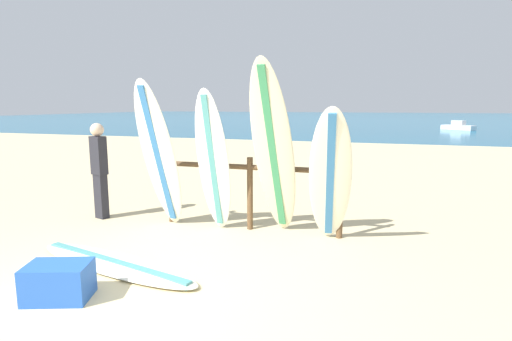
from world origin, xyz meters
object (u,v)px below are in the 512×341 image
object	(u,v)px
surfboard_leaning_far_left	(159,156)
surfboard_lying_on_sand	(114,263)
surfboard_leaning_center	(330,178)
small_boat_offshore	(458,127)
surfboard_leaning_center_left	(273,152)
cooler_box	(58,282)
surfboard_leaning_left	(213,162)
surfboard_rack	(250,183)
beachgoer_standing	(99,167)

from	to	relation	value
surfboard_leaning_far_left	surfboard_lying_on_sand	distance (m)	1.84
surfboard_lying_on_sand	surfboard_leaning_far_left	bearing A→B (deg)	98.75
surfboard_leaning_far_left	surfboard_lying_on_sand	size ratio (longest dim) A/B	0.87
surfboard_leaning_center	small_boat_offshore	world-z (taller)	surfboard_leaning_center
surfboard_leaning_far_left	surfboard_leaning_center_left	world-z (taller)	surfboard_leaning_center_left
surfboard_leaning_center	cooler_box	bearing A→B (deg)	-135.47
surfboard_leaning_far_left	surfboard_leaning_left	size ratio (longest dim) A/B	1.06
surfboard_rack	surfboard_lying_on_sand	size ratio (longest dim) A/B	1.08
surfboard_leaning_left	cooler_box	xyz separation A→B (m)	(-0.60, -2.41, -0.88)
surfboard_leaning_center	surfboard_lying_on_sand	bearing A→B (deg)	-148.46
surfboard_leaning_left	surfboard_leaning_center_left	bearing A→B (deg)	-0.37
surfboard_rack	surfboard_leaning_left	world-z (taller)	surfboard_leaning_left
surfboard_lying_on_sand	beachgoer_standing	distance (m)	2.42
beachgoer_standing	surfboard_lying_on_sand	bearing A→B (deg)	-48.37
cooler_box	surfboard_lying_on_sand	bearing A→B (deg)	70.85
surfboard_rack	surfboard_leaning_left	size ratio (longest dim) A/B	1.32
surfboard_leaning_center_left	small_boat_offshore	size ratio (longest dim) A/B	1.06
small_boat_offshore	beachgoer_standing	bearing A→B (deg)	-108.94
surfboard_leaning_left	beachgoer_standing	xyz separation A→B (m)	(-2.12, 0.14, -0.19)
surfboard_leaning_left	surfboard_leaning_center	distance (m)	1.73
surfboard_leaning_far_left	beachgoer_standing	bearing A→B (deg)	169.58
surfboard_lying_on_sand	cooler_box	size ratio (longest dim) A/B	4.32
surfboard_leaning_left	cooler_box	distance (m)	2.64
surfboard_lying_on_sand	beachgoer_standing	bearing A→B (deg)	131.63
surfboard_leaning_far_left	small_boat_offshore	size ratio (longest dim) A/B	0.96
surfboard_leaning_center_left	cooler_box	size ratio (longest dim) A/B	4.18
beachgoer_standing	surfboard_leaning_left	bearing A→B (deg)	-3.74
surfboard_leaning_left	cooler_box	world-z (taller)	surfboard_leaning_left
surfboard_lying_on_sand	small_boat_offshore	bearing A→B (deg)	74.72
surfboard_lying_on_sand	beachgoer_standing	xyz separation A→B (m)	(-1.51, 1.69, 0.84)
small_boat_offshore	surfboard_leaning_left	bearing A→B (deg)	-104.92
surfboard_leaning_far_left	beachgoer_standing	size ratio (longest dim) A/B	1.42
surfboard_lying_on_sand	surfboard_leaning_center_left	bearing A→B (deg)	45.39
surfboard_leaning_center_left	small_boat_offshore	bearing A→B (deg)	76.82
surfboard_leaning_left	beachgoer_standing	distance (m)	2.13
surfboard_lying_on_sand	surfboard_leaning_center	bearing A→B (deg)	31.54
surfboard_rack	surfboard_leaning_center	bearing A→B (deg)	-19.40
surfboard_leaning_far_left	surfboard_leaning_left	bearing A→B (deg)	6.61
surfboard_leaning_far_left	surfboard_leaning_center	world-z (taller)	surfboard_leaning_far_left
surfboard_leaning_center_left	surfboard_leaning_center	bearing A→B (deg)	-8.32
surfboard_leaning_center	surfboard_leaning_left	bearing A→B (deg)	175.89
small_boat_offshore	surfboard_leaning_center	bearing A→B (deg)	-101.58
surfboard_leaning_center_left	cooler_box	xyz separation A→B (m)	(-1.52, -2.40, -1.07)
small_boat_offshore	surfboard_rack	bearing A→B (deg)	-104.20
small_boat_offshore	cooler_box	size ratio (longest dim) A/B	3.95
surfboard_leaning_far_left	surfboard_leaning_center	bearing A→B (deg)	-0.59
surfboard_rack	surfboard_leaning_center	distance (m)	1.35
surfboard_leaning_far_left	surfboard_lying_on_sand	xyz separation A→B (m)	(0.22, -1.46, -1.10)
surfboard_leaning_far_left	cooler_box	distance (m)	2.51
surfboard_leaning_center_left	beachgoer_standing	bearing A→B (deg)	177.27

